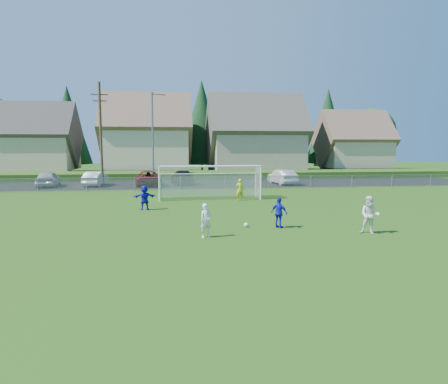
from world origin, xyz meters
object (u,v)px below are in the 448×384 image
Objects in this scene: soccer_ball at (246,225)px; goalkeeper at (240,190)px; car_b at (96,179)px; soccer_goal at (209,177)px; car_c at (148,178)px; car_d at (182,177)px; player_blue_a at (279,213)px; player_blue_b at (145,198)px; car_a at (48,179)px; player_white_a at (206,221)px; car_f at (282,177)px; player_white_b at (370,215)px.

goalkeeper is (1.33, 9.43, 0.67)m from soccer_ball.
soccer_goal is (10.16, -11.06, 0.92)m from car_b.
soccer_ball is 24.41m from car_b.
car_c is 3.42m from car_d.
car_d is (3.38, 0.57, -0.00)m from car_c.
player_blue_a is at bearing 88.02° from goalkeeper.
soccer_ball is 22.29m from car_c.
goalkeeper is at bearing -158.16° from player_blue_b.
soccer_ball is 26.42m from car_a.
player_white_a is 0.93× the size of goalkeeper.
player_blue_a is 0.93× the size of goalkeeper.
car_d is (-2.37, 22.10, 0.61)m from soccer_ball.
soccer_ball is 0.05× the size of car_a.
car_f reaches higher than player_white_a.
goalkeeper is 0.35× the size of car_a.
soccer_goal reaches higher than soccer_ball.
goalkeeper is 14.01m from car_c.
car_f is at bearing -122.23° from goalkeeper.
player_white_a is 0.32× the size of car_f.
player_blue_b reaches higher than car_c.
soccer_ball is 0.04× the size of car_d.
soccer_goal reaches higher than car_d.
player_blue_b is 0.20× the size of soccer_goal.
player_white_b is 0.38× the size of car_a.
soccer_ball is at bearing 31.75° from player_blue_a.
player_blue_b is 0.35× the size of car_b.
car_a is at bearing 8.96° from car_b.
car_a reaches higher than car_f.
car_d is at bearing -33.97° from player_blue_a.
player_white_b is at bearing 76.89° from car_f.
goalkeeper is 20.54m from car_a.
car_b is 0.94× the size of car_f.
soccer_goal is (-5.85, 12.96, 0.78)m from player_white_b.
goalkeeper is 0.21× the size of soccer_goal.
player_blue_b is 0.29× the size of car_c.
car_a is at bearing -2.50° from car_d.
soccer_ball is 0.15× the size of player_blue_a.
player_white_a is 0.97× the size of player_blue_b.
car_c is (9.49, -0.05, -0.03)m from car_a.
goalkeeper is 0.30× the size of car_c.
car_a is (-16.75, 21.97, 0.03)m from player_blue_a.
player_white_a is 0.34× the size of car_b.
soccer_ball is at bearing 63.03° from car_f.
soccer_goal is (4.45, 4.81, 0.87)m from player_blue_b.
player_blue_b is 0.30× the size of car_d.
player_white_b is at bearing 129.09° from car_b.
soccer_goal is (-0.71, 10.79, 1.52)m from soccer_ball.
car_a is 4.38m from car_b.
car_c is at bearing 115.13° from soccer_goal.
player_white_a is (-2.11, -1.90, 0.62)m from soccer_ball.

